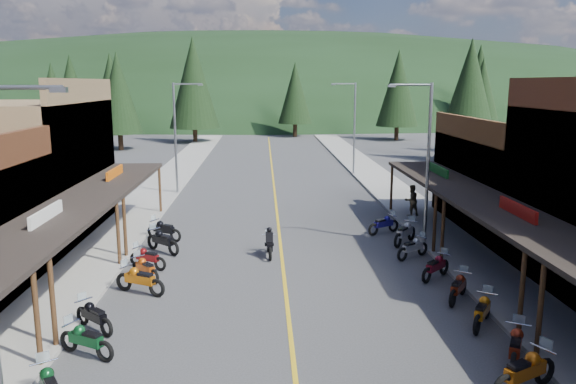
{
  "coord_description": "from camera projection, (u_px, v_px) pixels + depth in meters",
  "views": [
    {
      "loc": [
        -0.83,
        -18.41,
        8.0
      ],
      "look_at": [
        0.31,
        7.15,
        3.0
      ],
      "focal_mm": 35.0,
      "sensor_mm": 36.0,
      "label": 1
    }
  ],
  "objects": [
    {
      "name": "ground",
      "position": [
        288.0,
        315.0,
        19.63
      ],
      "size": [
        220.0,
        220.0,
        0.0
      ],
      "primitive_type": "plane",
      "color": "#38383A",
      "rests_on": "ground"
    },
    {
      "name": "centerline",
      "position": [
        275.0,
        199.0,
        39.23
      ],
      "size": [
        0.15,
        90.0,
        0.01
      ],
      "primitive_type": "cube",
      "color": "gold",
      "rests_on": "ground"
    },
    {
      "name": "sidewalk_west",
      "position": [
        150.0,
        199.0,
        38.84
      ],
      "size": [
        3.4,
        94.0,
        0.15
      ],
      "primitive_type": "cube",
      "color": "gray",
      "rests_on": "ground"
    },
    {
      "name": "sidewalk_east",
      "position": [
        398.0,
        197.0,
        39.6
      ],
      "size": [
        3.4,
        94.0,
        0.15
      ],
      "primitive_type": "cube",
      "color": "gray",
      "rests_on": "ground"
    },
    {
      "name": "shop_west_3",
      "position": [
        16.0,
        169.0,
        29.42
      ],
      "size": [
        10.9,
        10.2,
        8.2
      ],
      "color": "brown",
      "rests_on": "ground"
    },
    {
      "name": "shop_east_3",
      "position": [
        529.0,
        184.0,
        30.82
      ],
      "size": [
        10.9,
        10.2,
        6.2
      ],
      "color": "#4C2D16",
      "rests_on": "ground"
    },
    {
      "name": "streetlight_1",
      "position": [
        177.0,
        133.0,
        40.03
      ],
      "size": [
        2.16,
        0.18,
        8.0
      ],
      "color": "gray",
      "rests_on": "ground"
    },
    {
      "name": "streetlight_2",
      "position": [
        425.0,
        158.0,
        26.92
      ],
      "size": [
        2.16,
        0.18,
        8.0
      ],
      "color": "gray",
      "rests_on": "ground"
    },
    {
      "name": "streetlight_3",
      "position": [
        353.0,
        124.0,
        48.49
      ],
      "size": [
        2.16,
        0.18,
        8.0
      ],
      "color": "gray",
      "rests_on": "ground"
    },
    {
      "name": "ridge_hill",
      "position": [
        266.0,
        113.0,
        151.99
      ],
      "size": [
        310.0,
        140.0,
        60.0
      ],
      "primitive_type": "ellipsoid",
      "color": "black",
      "rests_on": "ground"
    },
    {
      "name": "pine_1",
      "position": [
        111.0,
        88.0,
        85.82
      ],
      "size": [
        5.88,
        5.88,
        12.5
      ],
      "color": "black",
      "rests_on": "ground"
    },
    {
      "name": "pine_2",
      "position": [
        194.0,
        83.0,
        74.52
      ],
      "size": [
        6.72,
        6.72,
        14.0
      ],
      "color": "black",
      "rests_on": "ground"
    },
    {
      "name": "pine_3",
      "position": [
        295.0,
        93.0,
        83.27
      ],
      "size": [
        5.04,
        5.04,
        11.0
      ],
      "color": "black",
      "rests_on": "ground"
    },
    {
      "name": "pine_4",
      "position": [
        398.0,
        88.0,
        77.85
      ],
      "size": [
        5.88,
        5.88,
        12.5
      ],
      "color": "black",
      "rests_on": "ground"
    },
    {
      "name": "pine_5",
      "position": [
        479.0,
        83.0,
        90.18
      ],
      "size": [
        6.72,
        6.72,
        14.0
      ],
      "color": "black",
      "rests_on": "ground"
    },
    {
      "name": "pine_7",
      "position": [
        71.0,
        87.0,
        91.35
      ],
      "size": [
        5.88,
        5.88,
        12.5
      ],
      "color": "black",
      "rests_on": "ground"
    },
    {
      "name": "pine_8",
      "position": [
        53.0,
        103.0,
        56.73
      ],
      "size": [
        4.48,
        4.48,
        10.0
      ],
      "color": "black",
      "rests_on": "ground"
    },
    {
      "name": "pine_9",
      "position": [
        482.0,
        97.0,
        63.58
      ],
      "size": [
        4.93,
        4.93,
        10.8
      ],
      "color": "black",
      "rests_on": "ground"
    },
    {
      "name": "pine_10",
      "position": [
        118.0,
        93.0,
        66.56
      ],
      "size": [
        5.38,
        5.38,
        11.6
      ],
      "color": "black",
      "rests_on": "ground"
    },
    {
      "name": "pine_11",
      "position": [
        470.0,
        91.0,
        56.38
      ],
      "size": [
        5.82,
        5.82,
        12.4
      ],
      "color": "black",
      "rests_on": "ground"
    },
    {
      "name": "bike_west_6",
      "position": [
        86.0,
        339.0,
        16.54
      ],
      "size": [
        2.1,
        1.57,
        1.16
      ],
      "primitive_type": null,
      "rotation": [
        0.0,
        0.0,
        1.07
      ],
      "color": "#0D441F",
      "rests_on": "ground"
    },
    {
      "name": "bike_west_7",
      "position": [
        94.0,
        315.0,
        18.27
      ],
      "size": [
        1.91,
        1.83,
        1.13
      ],
      "primitive_type": null,
      "rotation": [
        0.0,
        0.0,
        0.83
      ],
      "color": "black",
      "rests_on": "ground"
    },
    {
      "name": "bike_west_8",
      "position": [
        140.0,
        278.0,
        21.48
      ],
      "size": [
        2.29,
        1.65,
        1.26
      ],
      "primitive_type": null,
      "rotation": [
        0.0,
        0.0,
        1.1
      ],
      "color": "#B05C0C",
      "rests_on": "ground"
    },
    {
      "name": "bike_west_9",
      "position": [
        145.0,
        267.0,
        23.01
      ],
      "size": [
        1.75,
        1.86,
        1.09
      ],
      "primitive_type": null,
      "rotation": [
        0.0,
        0.0,
        0.73
      ],
      "color": "#C94C0E",
      "rests_on": "ground"
    },
    {
      "name": "bike_west_10",
      "position": [
        148.0,
        257.0,
        24.44
      ],
      "size": [
        1.98,
        1.5,
        1.09
      ],
      "primitive_type": null,
      "rotation": [
        0.0,
        0.0,
        1.05
      ],
      "color": "maroon",
      "rests_on": "ground"
    },
    {
      "name": "bike_west_11",
      "position": [
        163.0,
        240.0,
        26.72
      ],
      "size": [
        2.16,
        2.09,
        1.29
      ],
      "primitive_type": null,
      "rotation": [
        0.0,
        0.0,
        0.82
      ],
      "color": "black",
      "rests_on": "ground"
    },
    {
      "name": "bike_west_12",
      "position": [
        164.0,
        229.0,
        28.86
      ],
      "size": [
        2.17,
        1.71,
        1.21
      ],
      "primitive_type": null,
      "rotation": [
        0.0,
        0.0,
        1.02
      ],
      "color": "black",
      "rests_on": "ground"
    },
    {
      "name": "bike_east_5",
      "position": [
        525.0,
        370.0,
        14.56
      ],
      "size": [
        2.42,
        1.78,
        1.33
      ],
      "primitive_type": null,
      "rotation": [
        0.0,
        0.0,
        -1.08
      ],
      "color": "#BE5A0D",
      "rests_on": "ground"
    },
    {
      "name": "bike_east_6",
      "position": [
        516.0,
        345.0,
        16.08
      ],
      "size": [
        1.64,
        2.22,
        1.22
      ],
      "primitive_type": null,
      "rotation": [
        0.0,
        0.0,
        -0.49
      ],
      "color": "maroon",
      "rests_on": "ground"
    },
    {
      "name": "bike_east_7",
      "position": [
        482.0,
        310.0,
        18.6
      ],
      "size": [
        1.73,
        2.12,
        1.19
      ],
      "primitive_type": null,
      "rotation": [
        0.0,
        0.0,
        -0.59
      ],
      "color": "#C56B0E",
      "rests_on": "ground"
    },
    {
      "name": "bike_east_8",
      "position": [
        458.0,
        286.0,
        20.81
      ],
      "size": [
        1.69,
        2.05,
        1.15
      ],
      "primitive_type": null,
      "rotation": [
        0.0,
        0.0,
        -0.6
      ],
      "color": "maroon",
      "rests_on": "ground"
    },
    {
      "name": "bike_east_9",
      "position": [
        436.0,
        265.0,
        23.16
      ],
      "size": [
        1.92,
        1.88,
        1.15
      ],
      "primitive_type": null,
      "rotation": [
        0.0,
        0.0,
        -0.81
      ],
      "color": "maroon",
      "rests_on": "ground"
    },
    {
      "name": "bike_east_10",
      "position": [
        413.0,
        247.0,
        25.86
      ],
      "size": [
        2.0,
        1.68,
        1.13
      ],
      "primitive_type": null,
      "rotation": [
        0.0,
        0.0,
        -0.96
      ],
      "color": "#9C9DA2",
      "rests_on": "ground"
    },
    {
      "name": "bike_east_11",
      "position": [
        405.0,
        232.0,
        28.13
      ],
      "size": [
        2.01,
        2.26,
        1.3
      ],
      "primitive_type": null,
      "rotation": [
        0.0,
        0.0,
        -0.67
      ],
      "color": "#A7A6AB",
      "rests_on": "ground"
    },
    {
      "name": "bike_east_12",
      "position": [
        384.0,
        223.0,
        30.1
      ],
      "size": [
        2.1,
        1.61,
        1.16
      ],
      "primitive_type": null,
      "rotation": [
        0.0,
        0.0,
        -1.04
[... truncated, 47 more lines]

